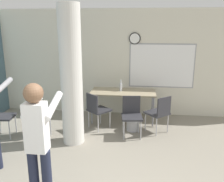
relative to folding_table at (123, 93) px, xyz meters
The scene contains 11 objects.
wall_back 0.91m from the folding_table, 83.71° to the left, with size 8.00×0.15×2.80m.
support_pillar 1.77m from the folding_table, 125.32° to the right, with size 0.44×0.44×2.80m.
folding_table is the anchor object (origin of this frame).
bottle_on_table 0.18m from the folding_table, 153.48° to the left, with size 0.06×0.06×0.29m.
waste_bin 0.86m from the folding_table, 65.24° to the right, with size 0.29×0.29×0.36m.
chair_by_left_wall 2.89m from the folding_table, 154.39° to the right, with size 0.49×0.49×0.87m.
chair_table_front 0.92m from the folding_table, 73.51° to the right, with size 0.49×0.49×0.87m.
chair_table_right 1.11m from the folding_table, 37.39° to the right, with size 0.62×0.62×0.87m.
chair_near_pillar 2.15m from the folding_table, 149.07° to the right, with size 0.61×0.61×0.87m.
chair_table_left 0.86m from the folding_table, 133.01° to the right, with size 0.62×0.62×0.87m.
person_playing_front 3.44m from the folding_table, 103.95° to the right, with size 0.38×0.68×1.75m.
Camera 1 is at (0.37, -1.58, 2.41)m, focal length 40.00 mm.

